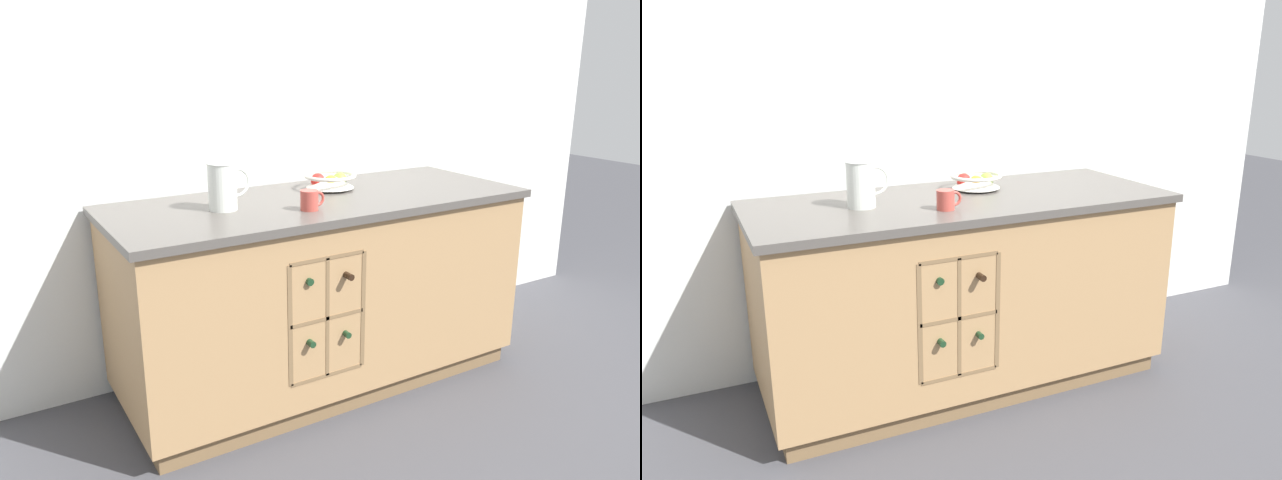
% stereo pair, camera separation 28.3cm
% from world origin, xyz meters
% --- Properties ---
extents(ground_plane, '(14.00, 14.00, 0.00)m').
position_xyz_m(ground_plane, '(0.00, 0.00, 0.00)').
color(ground_plane, '#424247').
extents(back_wall, '(4.40, 0.06, 2.55)m').
position_xyz_m(back_wall, '(0.00, 0.42, 1.27)').
color(back_wall, silver).
rests_on(back_wall, ground_plane).
extents(kitchen_island, '(1.89, 0.76, 0.90)m').
position_xyz_m(kitchen_island, '(-0.00, -0.00, 0.46)').
color(kitchen_island, brown).
rests_on(kitchen_island, ground_plane).
extents(fruit_bowl, '(0.25, 0.25, 0.08)m').
position_xyz_m(fruit_bowl, '(0.13, 0.13, 0.95)').
color(fruit_bowl, silver).
rests_on(fruit_bowl, kitchen_island).
extents(white_pitcher, '(0.18, 0.12, 0.20)m').
position_xyz_m(white_pitcher, '(-0.45, 0.01, 1.00)').
color(white_pitcher, silver).
rests_on(white_pitcher, kitchen_island).
extents(ceramic_mug, '(0.11, 0.07, 0.08)m').
position_xyz_m(ceramic_mug, '(-0.15, -0.18, 0.94)').
color(ceramic_mug, '#B7473D').
rests_on(ceramic_mug, kitchen_island).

